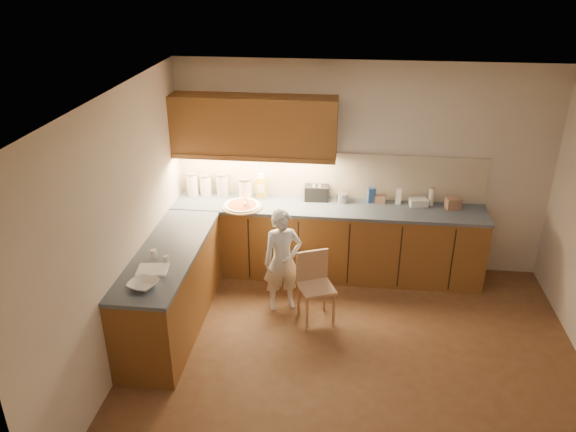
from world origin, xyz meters
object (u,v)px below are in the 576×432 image
object	(u,v)px
child	(283,260)
oil_jug	(261,187)
wooden_chair	(315,282)
pizza_on_board	(242,206)
toaster	(317,193)

from	to	relation	value
child	oil_jug	world-z (taller)	oil_jug
wooden_chair	oil_jug	bearing A→B (deg)	100.67
pizza_on_board	toaster	bearing A→B (deg)	20.92
pizza_on_board	toaster	size ratio (longest dim) A/B	1.63
child	wooden_chair	bearing A→B (deg)	-45.39
child	toaster	size ratio (longest dim) A/B	4.03
pizza_on_board	child	world-z (taller)	child
oil_jug	child	bearing A→B (deg)	-68.58
child	toaster	distance (m)	1.11
pizza_on_board	child	bearing A→B (deg)	-48.95
pizza_on_board	oil_jug	bearing A→B (deg)	61.45
pizza_on_board	wooden_chair	bearing A→B (deg)	-41.27
child	wooden_chair	size ratio (longest dim) A/B	1.52
wooden_chair	oil_jug	xyz separation A→B (m)	(-0.76, 1.16, 0.61)
child	toaster	xyz separation A→B (m)	(0.30, 0.98, 0.42)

